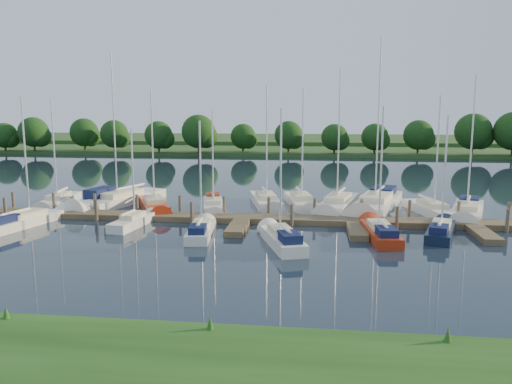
# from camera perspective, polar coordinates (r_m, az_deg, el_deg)

# --- Properties ---
(ground) EXTENTS (260.00, 260.00, 0.00)m
(ground) POSITION_cam_1_polar(r_m,az_deg,el_deg) (29.25, -3.68, -6.74)
(ground) COLOR #182531
(ground) RESTS_ON ground
(dock) EXTENTS (40.00, 6.00, 0.40)m
(dock) POSITION_cam_1_polar(r_m,az_deg,el_deg) (36.19, -1.56, -3.27)
(dock) COLOR brown
(dock) RESTS_ON ground
(mooring_pilings) EXTENTS (38.24, 2.84, 2.00)m
(mooring_pilings) POSITION_cam_1_polar(r_m,az_deg,el_deg) (37.19, -1.31, -2.30)
(mooring_pilings) COLOR #473D33
(mooring_pilings) RESTS_ON ground
(far_shore) EXTENTS (180.00, 30.00, 0.60)m
(far_shore) POSITION_cam_1_polar(r_m,az_deg,el_deg) (103.05, 4.00, 4.92)
(far_shore) COLOR #28471B
(far_shore) RESTS_ON ground
(distant_hill) EXTENTS (220.00, 40.00, 1.40)m
(distant_hill) POSITION_cam_1_polar(r_m,az_deg,el_deg) (127.95, 4.59, 5.93)
(distant_hill) COLOR #335826
(distant_hill) RESTS_ON ground
(treeline) EXTENTS (148.16, 9.83, 8.27)m
(treeline) POSITION_cam_1_polar(r_m,az_deg,el_deg) (89.64, 5.10, 6.70)
(treeline) COLOR #38281C
(treeline) RESTS_ON ground
(sailboat_n_0) EXTENTS (2.61, 7.39, 9.41)m
(sailboat_n_0) POSITION_cam_1_polar(r_m,az_deg,el_deg) (46.17, -21.63, -1.10)
(sailboat_n_0) COLOR white
(sailboat_n_0) RESTS_ON ground
(motorboat) EXTENTS (2.82, 6.20, 1.87)m
(motorboat) POSITION_cam_1_polar(r_m,az_deg,el_deg) (45.00, -17.46, -1.00)
(motorboat) COLOR white
(motorboat) RESTS_ON ground
(sailboat_n_2) EXTENTS (5.26, 10.49, 13.25)m
(sailboat_n_2) POSITION_cam_1_polar(r_m,az_deg,el_deg) (44.96, -15.34, -1.03)
(sailboat_n_2) COLOR white
(sailboat_n_2) RESTS_ON ground
(sailboat_n_3) EXTENTS (4.61, 7.72, 10.05)m
(sailboat_n_3) POSITION_cam_1_polar(r_m,az_deg,el_deg) (41.91, -11.56, -1.63)
(sailboat_n_3) COLOR #A4280F
(sailboat_n_3) RESTS_ON ground
(sailboat_n_4) EXTENTS (2.76, 6.64, 8.44)m
(sailboat_n_4) POSITION_cam_1_polar(r_m,az_deg,el_deg) (41.20, -4.89, -1.61)
(sailboat_n_4) COLOR white
(sailboat_n_4) RESTS_ON ground
(sailboat_n_5) EXTENTS (3.58, 8.31, 10.47)m
(sailboat_n_5) POSITION_cam_1_polar(r_m,az_deg,el_deg) (42.92, 1.17, -1.19)
(sailboat_n_5) COLOR white
(sailboat_n_5) RESTS_ON ground
(sailboat_n_6) EXTENTS (3.26, 8.09, 10.27)m
(sailboat_n_6) POSITION_cam_1_polar(r_m,az_deg,el_deg) (42.62, 5.18, -1.29)
(sailboat_n_6) COLOR white
(sailboat_n_6) RESTS_ON ground
(sailboat_n_7) EXTENTS (4.00, 9.35, 11.79)m
(sailboat_n_7) POSITION_cam_1_polar(r_m,az_deg,el_deg) (41.91, 9.31, -1.55)
(sailboat_n_7) COLOR white
(sailboat_n_7) RESTS_ON ground
(sailboat_n_8) EXTENTS (5.46, 11.47, 14.38)m
(sailboat_n_8) POSITION_cam_1_polar(r_m,az_deg,el_deg) (42.80, 13.56, -1.39)
(sailboat_n_8) COLOR white
(sailboat_n_8) RESTS_ON ground
(sailboat_n_9) EXTENTS (3.38, 7.53, 9.58)m
(sailboat_n_9) POSITION_cam_1_polar(r_m,az_deg,el_deg) (41.47, 19.51, -2.09)
(sailboat_n_9) COLOR white
(sailboat_n_9) RESTS_ON ground
(sailboat_n_10) EXTENTS (4.41, 8.81, 11.09)m
(sailboat_n_10) POSITION_cam_1_polar(r_m,az_deg,el_deg) (42.02, 22.98, -2.10)
(sailboat_n_10) COLOR white
(sailboat_n_10) RESTS_ON ground
(sailboat_s_0) EXTENTS (3.09, 7.42, 9.39)m
(sailboat_s_0) POSITION_cam_1_polar(r_m,az_deg,el_deg) (39.03, -24.81, -3.04)
(sailboat_s_0) COLOR white
(sailboat_s_0) RESTS_ON ground
(sailboat_s_1) EXTENTS (1.91, 5.52, 7.19)m
(sailboat_s_1) POSITION_cam_1_polar(r_m,az_deg,el_deg) (36.27, -13.86, -3.40)
(sailboat_s_1) COLOR white
(sailboat_s_1) RESTS_ON ground
(sailboat_s_2) EXTENTS (1.96, 6.03, 7.76)m
(sailboat_s_2) POSITION_cam_1_polar(r_m,az_deg,el_deg) (32.74, -6.33, -4.47)
(sailboat_s_2) COLOR white
(sailboat_s_2) RESTS_ON ground
(sailboat_s_3) EXTENTS (3.28, 6.59, 8.61)m
(sailboat_s_3) POSITION_cam_1_polar(r_m,az_deg,el_deg) (30.35, 2.97, -5.50)
(sailboat_s_3) COLOR white
(sailboat_s_3) RESTS_ON ground
(sailboat_s_4) EXTENTS (2.11, 6.81, 8.69)m
(sailboat_s_4) POSITION_cam_1_polar(r_m,az_deg,el_deg) (33.02, 13.96, -4.57)
(sailboat_s_4) COLOR #A4280F
(sailboat_s_4) RESTS_ON ground
(sailboat_s_5) EXTENTS (3.04, 6.27, 8.10)m
(sailboat_s_5) POSITION_cam_1_polar(r_m,az_deg,el_deg) (34.59, 20.36, -4.26)
(sailboat_s_5) COLOR black
(sailboat_s_5) RESTS_ON ground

